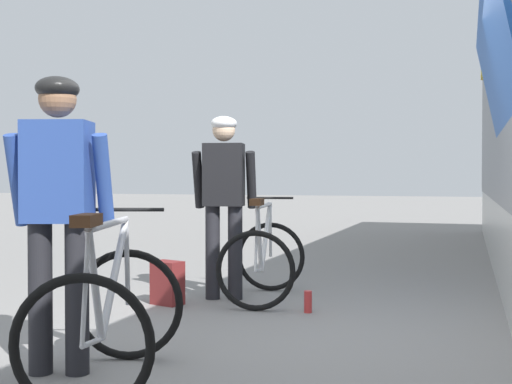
{
  "coord_description": "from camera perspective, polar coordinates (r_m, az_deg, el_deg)",
  "views": [
    {
      "loc": [
        1.0,
        -4.42,
        1.16
      ],
      "look_at": [
        -0.68,
        0.61,
        1.05
      ],
      "focal_mm": 44.51,
      "sensor_mm": 36.0,
      "label": 1
    }
  ],
  "objects": [
    {
      "name": "backpack_on_platform",
      "position": [
        5.97,
        -7.97,
        -8.08
      ],
      "size": [
        0.32,
        0.25,
        0.4
      ],
      "primitive_type": "cube",
      "rotation": [
        0.0,
        0.0,
        -0.29
      ],
      "color": "maroon",
      "rests_on": "ground"
    },
    {
      "name": "water_bottle_near_the_bikes",
      "position": [
        5.59,
        4.7,
        -9.8
      ],
      "size": [
        0.07,
        0.07,
        0.19
      ],
      "primitive_type": "cylinder",
      "color": "red",
      "rests_on": "ground"
    },
    {
      "name": "cyclist_near_in_dark",
      "position": [
        6.1,
        -2.9,
        0.19
      ],
      "size": [
        0.65,
        0.39,
        1.76
      ],
      "color": "#232328",
      "rests_on": "ground"
    },
    {
      "name": "bicycle_near_white",
      "position": [
        6.08,
        0.68,
        -5.97
      ],
      "size": [
        0.88,
        1.17,
        0.99
      ],
      "color": "black",
      "rests_on": "ground"
    },
    {
      "name": "ground_plane",
      "position": [
        4.68,
        5.74,
        -13.17
      ],
      "size": [
        80.0,
        80.0,
        0.0
      ],
      "primitive_type": "plane",
      "color": "gray"
    },
    {
      "name": "bicycle_far_silver",
      "position": [
        3.7,
        -13.16,
        -10.66
      ],
      "size": [
        1.0,
        1.23,
        0.99
      ],
      "color": "black",
      "rests_on": "ground"
    },
    {
      "name": "cyclist_far_in_blue",
      "position": [
        3.93,
        -17.35,
        -0.39
      ],
      "size": [
        0.66,
        0.42,
        1.76
      ],
      "color": "#232328",
      "rests_on": "ground"
    }
  ]
}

